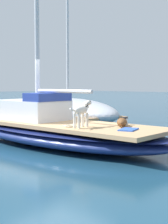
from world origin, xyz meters
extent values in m
plane|color=navy|center=(0.00, 0.00, 0.00)|extent=(120.00, 120.00, 0.00)
ellipsoid|color=navy|center=(0.00, 0.00, 0.28)|extent=(2.66, 7.26, 0.56)
ellipsoid|color=navy|center=(0.00, 0.00, 0.46)|extent=(2.68, 7.29, 0.08)
cube|color=tan|center=(0.00, 0.00, 0.61)|extent=(2.20, 6.67, 0.10)
cylinder|color=silver|center=(-0.02, 0.90, 3.71)|extent=(0.14, 0.14, 6.10)
cylinder|color=silver|center=(-0.02, -0.20, 1.56)|extent=(0.10, 2.20, 0.10)
cube|color=silver|center=(-0.03, 1.20, 0.96)|extent=(1.45, 2.23, 0.60)
cube|color=navy|center=(-0.03, 0.43, 1.38)|extent=(1.35, 0.73, 0.24)
ellipsoid|color=brown|center=(0.43, -1.94, 0.77)|extent=(0.64, 0.56, 0.22)
ellipsoid|color=brown|center=(0.73, -1.73, 0.76)|extent=(0.24, 0.22, 0.13)
cone|color=black|center=(0.70, -1.69, 0.82)|extent=(0.05, 0.05, 0.05)
cone|color=black|center=(0.76, -1.77, 0.82)|extent=(0.05, 0.05, 0.05)
cylinder|color=brown|center=(0.57, -1.77, 0.69)|extent=(0.18, 0.15, 0.06)
cylinder|color=brown|center=(0.63, -1.87, 0.69)|extent=(0.18, 0.15, 0.06)
cylinder|color=brown|center=(0.11, -2.17, 0.69)|extent=(0.17, 0.14, 0.04)
ellipsoid|color=silver|center=(-0.49, -1.34, 1.11)|extent=(0.55, 0.30, 0.22)
cylinder|color=silver|center=(-0.32, -1.25, 0.85)|extent=(0.07, 0.07, 0.38)
cylinder|color=silver|center=(-0.30, -1.38, 0.85)|extent=(0.07, 0.07, 0.38)
cylinder|color=silver|center=(-0.68, -1.31, 0.85)|extent=(0.07, 0.07, 0.38)
cylinder|color=silver|center=(-0.66, -1.44, 0.85)|extent=(0.07, 0.07, 0.38)
cylinder|color=silver|center=(-0.26, -1.31, 1.22)|extent=(0.20, 0.14, 0.19)
ellipsoid|color=silver|center=(-0.14, -1.29, 1.27)|extent=(0.24, 0.16, 0.13)
cone|color=#504E4A|center=(-0.15, -1.24, 1.33)|extent=(0.05, 0.05, 0.06)
cone|color=#504E4A|center=(-0.14, -1.33, 1.33)|extent=(0.05, 0.05, 0.06)
torus|color=black|center=(-0.26, -1.31, 1.22)|extent=(0.14, 0.15, 0.10)
cylinder|color=silver|center=(-0.85, -1.40, 1.14)|extent=(0.23, 0.08, 0.12)
cylinder|color=#B7B7BC|center=(0.76, -1.80, 0.70)|extent=(0.16, 0.16, 0.08)
cylinder|color=#B7B7BC|center=(0.76, -1.80, 0.79)|extent=(0.13, 0.13, 0.10)
cylinder|color=black|center=(0.76, -1.80, 0.86)|extent=(0.15, 0.15, 0.03)
torus|color=beige|center=(-0.54, -1.01, 0.68)|extent=(0.32, 0.32, 0.04)
cube|color=blue|center=(-0.04, -2.49, 0.68)|extent=(0.64, 0.51, 0.03)
ellipsoid|color=#B2B7C1|center=(4.34, 3.60, 0.55)|extent=(4.19, 6.85, 1.11)
cube|color=#A37A51|center=(4.34, 3.60, 0.45)|extent=(3.56, 6.09, 0.08)
cube|color=silver|center=(4.50, 4.06, 0.75)|extent=(1.78, 2.23, 0.52)
cube|color=maroon|center=(3.97, 2.53, 0.67)|extent=(1.68, 2.20, 0.36)
cylinder|color=silver|center=(4.55, 4.22, 3.86)|extent=(0.12, 0.12, 6.83)
camera|label=1|loc=(-6.81, -7.26, 1.76)|focal=55.47mm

